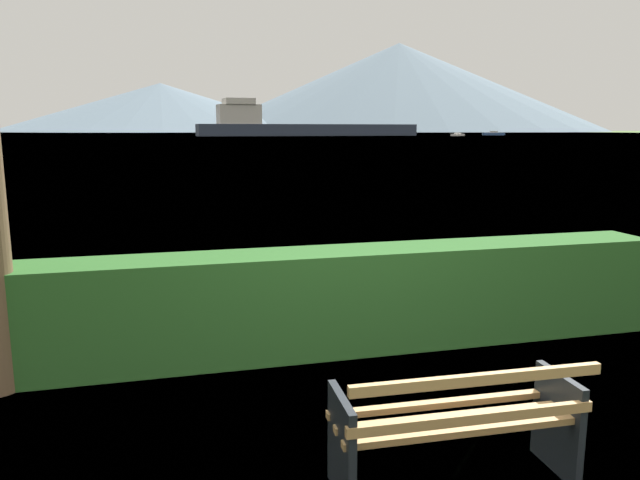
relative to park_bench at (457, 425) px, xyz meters
name	(u,v)px	position (x,y,z in m)	size (l,w,h in m)	color
water_surface	(164,134)	(0.00, 306.75, -0.42)	(620.00, 620.00, 0.00)	#7A99A8
park_bench	(457,425)	(0.00, 0.00, 0.00)	(1.58, 0.62, 0.87)	tan
hedge_row	(341,300)	(0.00, 2.57, 0.10)	(7.02, 0.66, 1.05)	#285B23
cargo_ship_large	(293,126)	(42.07, 201.56, 2.98)	(76.88, 13.82, 12.17)	#2D384C
fishing_boat_near	(223,135)	(18.49, 204.26, -0.05)	(4.18, 3.59, 1.00)	#335693
sailboat_mid	(494,134)	(119.68, 204.17, 0.17)	(8.37, 5.42, 1.62)	#335693
tender_far	(458,135)	(95.86, 186.55, -0.02)	(6.94, 6.60, 1.06)	silver
distant_hills	(244,92)	(74.84, 571.63, 35.76)	(886.23, 411.81, 87.08)	slate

